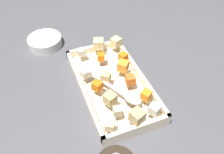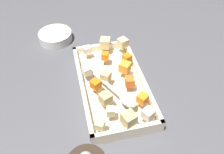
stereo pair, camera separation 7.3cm
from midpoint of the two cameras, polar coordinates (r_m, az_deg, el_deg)
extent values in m
plane|color=#4C4C51|center=(0.76, 2.29, -3.60)|extent=(4.00, 4.00, 0.00)
cube|color=beige|center=(0.76, 2.74, -2.45)|extent=(0.38, 0.20, 0.01)
cube|color=beige|center=(0.73, -4.34, -2.63)|extent=(0.38, 0.01, 0.03)
cube|color=beige|center=(0.77, 9.56, -0.19)|extent=(0.38, 0.01, 0.03)
cube|color=beige|center=(0.88, -0.39, 7.01)|extent=(0.01, 0.20, 0.03)
cube|color=beige|center=(0.64, 7.23, -12.90)|extent=(0.01, 0.20, 0.03)
cube|color=orange|center=(0.72, 7.16, -1.20)|extent=(0.03, 0.03, 0.03)
cube|color=orange|center=(0.68, 10.39, -5.25)|extent=(0.04, 0.04, 0.03)
cube|color=orange|center=(0.80, 0.95, 4.96)|extent=(0.03, 0.03, 0.02)
cube|color=orange|center=(0.71, -1.00, -1.86)|extent=(0.04, 0.04, 0.03)
cube|color=orange|center=(0.80, 6.27, 4.43)|extent=(0.03, 0.03, 0.02)
cube|color=orange|center=(0.76, 5.89, 2.25)|extent=(0.04, 0.04, 0.03)
cube|color=#E0CC89|center=(0.62, 0.53, -11.55)|extent=(0.03, 0.03, 0.02)
cube|color=beige|center=(0.75, -3.32, 1.34)|extent=(0.03, 0.03, 0.02)
cube|color=tan|center=(0.73, 1.39, 0.07)|extent=(0.04, 0.04, 0.03)
cube|color=tan|center=(0.67, 1.60, -5.23)|extent=(0.04, 0.04, 0.03)
cube|color=tan|center=(0.63, 7.46, -10.04)|extent=(0.04, 0.04, 0.03)
cube|color=#E0CC89|center=(0.85, 0.82, 8.05)|extent=(0.04, 0.04, 0.03)
cube|color=beige|center=(0.64, 2.92, -8.34)|extent=(0.02, 0.02, 0.02)
cube|color=#E0CC89|center=(0.86, 5.06, 8.07)|extent=(0.04, 0.04, 0.03)
cube|color=silver|center=(0.83, -3.53, 6.45)|extent=(0.03, 0.03, 0.02)
cube|color=silver|center=(0.65, 11.86, -8.79)|extent=(0.04, 0.04, 0.03)
ellipsoid|color=silver|center=(0.67, 6.93, -5.66)|extent=(0.07, 0.06, 0.02)
cube|color=silver|center=(0.73, 1.23, -1.43)|extent=(0.13, 0.07, 0.01)
cylinder|color=silver|center=(0.97, -11.27, 9.42)|extent=(0.13, 0.13, 0.04)
camera|label=1|loc=(0.04, -87.13, 2.86)|focal=38.23mm
camera|label=2|loc=(0.04, 92.87, -2.86)|focal=38.23mm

